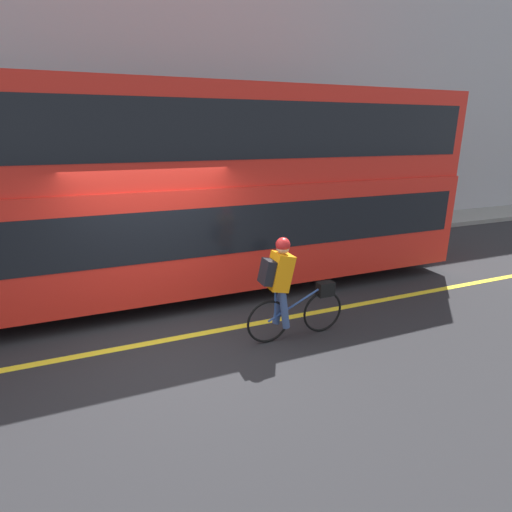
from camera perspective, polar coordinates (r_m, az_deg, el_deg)
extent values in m
plane|color=#232326|center=(6.12, -12.06, -12.88)|extent=(80.00, 80.00, 0.00)
cube|color=yellow|center=(6.37, -12.54, -11.60)|extent=(50.00, 0.14, 0.01)
cube|color=gray|center=(10.86, -17.01, 0.68)|extent=(60.00, 1.69, 0.15)
cube|color=#9E9EA3|center=(11.53, -19.60, 23.36)|extent=(60.00, 0.30, 8.87)
cylinder|color=black|center=(9.44, 12.29, 1.23)|extent=(0.98, 0.30, 0.98)
cylinder|color=black|center=(7.96, -28.10, -3.50)|extent=(0.98, 0.30, 0.98)
cube|color=red|center=(7.97, -6.27, 4.06)|extent=(10.00, 2.45, 1.87)
cube|color=black|center=(7.92, -6.32, 5.63)|extent=(9.60, 2.47, 0.82)
cube|color=red|center=(7.76, -6.71, 16.79)|extent=(10.00, 2.36, 1.65)
cube|color=black|center=(7.76, -6.73, 17.40)|extent=(9.60, 2.38, 0.92)
torus|color=black|center=(6.41, 9.48, -7.83)|extent=(0.68, 0.04, 0.68)
torus|color=black|center=(6.02, 1.75, -9.35)|extent=(0.68, 0.04, 0.68)
cylinder|color=#2D4C8C|center=(6.11, 5.81, -6.76)|extent=(0.95, 0.03, 0.46)
cylinder|color=#2D4C8C|center=(5.95, 2.77, -7.02)|extent=(0.03, 0.03, 0.50)
cube|color=black|center=(6.28, 9.89, -4.65)|extent=(0.26, 0.16, 0.22)
cube|color=orange|center=(5.78, 3.43, -2.22)|extent=(0.37, 0.32, 0.58)
cube|color=black|center=(5.70, 1.61, -2.29)|extent=(0.21, 0.26, 0.38)
cylinder|color=#384C7A|center=(6.09, 3.31, -6.98)|extent=(0.21, 0.11, 0.61)
cylinder|color=#384C7A|center=(5.94, 4.06, -7.63)|extent=(0.19, 0.11, 0.61)
sphere|color=tan|center=(5.69, 3.86, 1.20)|extent=(0.19, 0.19, 0.19)
sphere|color=red|center=(5.68, 3.87, 1.62)|extent=(0.21, 0.21, 0.21)
cylinder|color=#515156|center=(11.15, -3.78, 4.55)|extent=(0.55, 0.55, 0.88)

